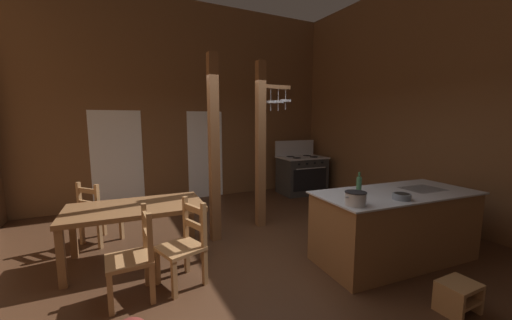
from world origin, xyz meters
TOP-DOWN VIEW (x-y plane):
  - ground_plane at (0.00, 0.00)m, footprint 7.72×7.71m
  - wall_back at (0.00, 3.52)m, footprint 7.72×0.14m
  - wall_right at (3.53, 0.00)m, footprint 0.14×7.71m
  - glazed_door_back_left at (-1.56, 3.45)m, footprint 1.00×0.01m
  - glazed_panel_back_right at (0.35, 3.45)m, footprint 0.84×0.01m
  - kitchen_island at (1.62, -0.78)m, footprint 2.23×1.13m
  - stove_range at (2.63, 2.72)m, footprint 1.18×0.87m
  - support_post_with_pot_rack at (0.66, 1.14)m, footprint 0.65×0.20m
  - support_post_center at (-0.28, 0.92)m, footprint 0.14×0.14m
  - step_stool at (1.24, -1.81)m, footprint 0.36×0.28m
  - dining_table at (-1.43, 0.75)m, footprint 1.75×0.99m
  - ladderback_chair_near_window at (-1.91, 1.58)m, footprint 0.62×0.62m
  - ladderback_chair_by_post at (-1.53, -0.15)m, footprint 0.45×0.45m
  - ladderback_chair_at_table_end at (-1.00, -0.10)m, footprint 0.55×0.55m
  - stockpot_on_counter at (0.69, -0.97)m, footprint 0.31×0.23m
  - mixing_bowl_on_counter at (1.36, -1.05)m, footprint 0.20×0.20m
  - bottle_tall_on_counter at (1.20, -0.54)m, footprint 0.07×0.07m

SIDE VIEW (x-z plane):
  - ground_plane at x=0.00m, z-range -0.10..0.00m
  - step_stool at x=1.24m, z-range 0.03..0.33m
  - ladderback_chair_near_window at x=-1.91m, z-range -0.02..0.93m
  - ladderback_chair_by_post at x=-1.53m, z-range -0.02..0.93m
  - ladderback_chair_at_table_end at x=-1.00m, z-range -0.02..0.93m
  - kitchen_island at x=1.62m, z-range 0.00..0.92m
  - stove_range at x=2.63m, z-range -0.18..1.14m
  - dining_table at x=-1.43m, z-range 0.28..1.02m
  - mixing_bowl_on_counter at x=1.36m, z-range 0.92..0.99m
  - stockpot_on_counter at x=0.69m, z-range 0.92..1.07m
  - bottle_tall_on_counter at x=1.20m, z-range 0.89..1.15m
  - glazed_door_back_left at x=-1.56m, z-range 0.00..2.05m
  - glazed_panel_back_right at x=0.35m, z-range 0.00..2.05m
  - support_post_center at x=-0.28m, z-range 0.00..2.82m
  - support_post_with_pot_rack at x=0.66m, z-range 0.10..2.92m
  - wall_back at x=0.00m, z-range 0.00..4.47m
  - wall_right at x=3.53m, z-range 0.00..4.47m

